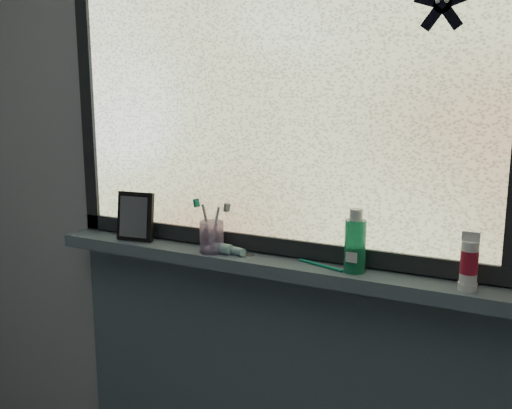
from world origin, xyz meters
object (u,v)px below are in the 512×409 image
object	(u,v)px
vanity_mirror	(135,216)
cream_tube	(469,259)
toothbrush_cup	(212,237)
mouthwash_bottle	(355,241)

from	to	relation	value
vanity_mirror	cream_tube	distance (m)	1.05
toothbrush_cup	cream_tube	size ratio (longest dim) A/B	0.91
vanity_mirror	mouthwash_bottle	distance (m)	0.76
vanity_mirror	toothbrush_cup	bearing A→B (deg)	-9.28
mouthwash_bottle	vanity_mirror	bearing A→B (deg)	-179.80
cream_tube	vanity_mirror	bearing A→B (deg)	179.40
vanity_mirror	toothbrush_cup	xyz separation A→B (m)	(0.30, -0.01, -0.03)
mouthwash_bottle	cream_tube	bearing A→B (deg)	-2.63
toothbrush_cup	mouthwash_bottle	world-z (taller)	mouthwash_bottle
vanity_mirror	cream_tube	xyz separation A→B (m)	(1.05, -0.01, -0.00)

